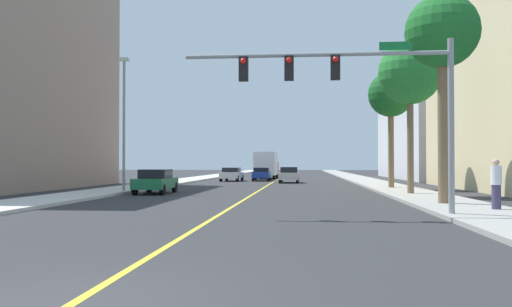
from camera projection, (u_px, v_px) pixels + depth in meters
ground at (272, 183)px, 48.64m from camera, size 192.00×192.00×0.00m
sidewalk_left at (175, 182)px, 49.48m from camera, size 3.36×168.00×0.15m
sidewalk_right at (372, 182)px, 47.81m from camera, size 3.36×168.00×0.15m
lane_marking_center at (272, 183)px, 48.64m from camera, size 0.16×144.00×0.01m
building_right_far at (470, 131)px, 62.22m from camera, size 17.65×27.21×11.30m
traffic_signal_mast at (357, 84)px, 17.74m from camera, size 9.08×0.36×5.83m
street_lamp at (124, 117)px, 31.97m from camera, size 0.56×0.28×8.13m
palm_near at (442, 35)px, 22.06m from camera, size 3.09×3.09×8.78m
palm_mid at (410, 74)px, 29.26m from camera, size 3.53×3.53×8.49m
palm_far at (391, 96)px, 36.46m from camera, size 3.15×3.15×8.05m
car_silver at (289, 175)px, 48.97m from camera, size 1.78×4.43×1.47m
car_green at (156, 181)px, 31.36m from camera, size 1.87×4.01×1.45m
car_white at (232, 174)px, 53.53m from camera, size 2.00×4.41×1.38m
car_blue at (262, 174)px, 54.43m from camera, size 1.80×4.37×1.37m
delivery_truck at (266, 165)px, 62.04m from camera, size 2.53×7.21×3.11m
pedestrian at (496, 184)px, 19.00m from camera, size 0.38×0.38×1.82m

